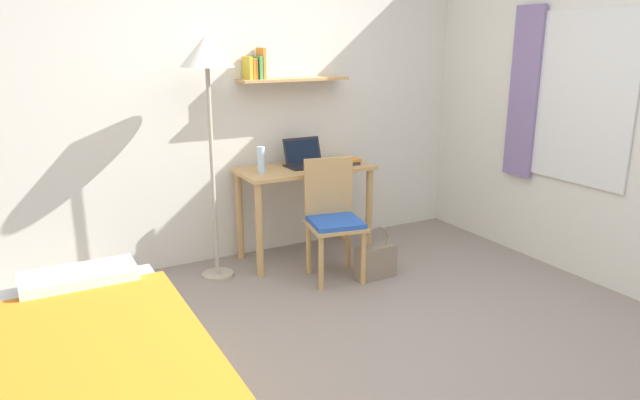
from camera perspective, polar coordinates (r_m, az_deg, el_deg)
ground_plane at (r=3.45m, az=6.67°, el=-15.46°), size 5.28×5.28×0.00m
wall_back at (r=4.77m, az=-7.09°, el=9.86°), size 4.40×0.27×2.60m
wall_right at (r=4.50m, az=28.72°, el=7.75°), size 0.10×4.40×2.60m
bed at (r=2.96m, az=-20.44°, el=-16.72°), size 0.88×1.86×0.54m
desk at (r=4.73m, az=-1.51°, el=1.48°), size 1.09×0.51×0.77m
desk_chair at (r=4.36m, az=1.30°, el=-1.48°), size 0.47×0.47×0.91m
standing_lamp at (r=4.23m, az=-11.08°, el=12.81°), size 0.38×0.38×1.80m
laptop at (r=4.73m, az=-1.50°, el=4.08°), size 0.33×0.24×0.22m
water_bottle at (r=4.48m, az=-5.82°, el=3.94°), size 0.06×0.06×0.21m
book_stack at (r=4.83m, az=2.68°, el=3.88°), size 0.20×0.22×0.05m
handbag at (r=4.45m, az=5.52°, el=-5.95°), size 0.32×0.12×0.41m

